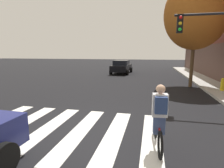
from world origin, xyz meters
name	(u,v)px	position (x,y,z in m)	size (l,w,h in m)	color
ground_plane	(80,131)	(0.00, 0.00, 0.00)	(120.00, 120.00, 0.00)	black
crosswalk_stripes	(64,129)	(-0.55, 0.00, 0.01)	(6.08, 3.81, 0.01)	silver
sedan_mid	(122,67)	(-1.30, 15.82, 0.80)	(2.22, 4.55, 1.55)	black
cyclist	(159,118)	(2.35, -0.55, 0.84)	(0.38, 1.71, 1.69)	black
traffic_light_near	(212,42)	(4.57, 3.42, 2.86)	(2.47, 0.28, 4.20)	black
fire_hydrant	(223,84)	(6.41, 6.95, 0.53)	(0.33, 0.22, 0.78)	gold
street_tree_near	(196,14)	(4.91, 8.61, 5.02)	(4.17, 4.17, 7.42)	#4C3823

